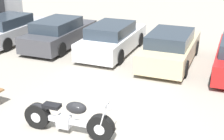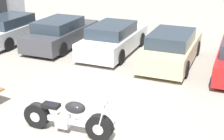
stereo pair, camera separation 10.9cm
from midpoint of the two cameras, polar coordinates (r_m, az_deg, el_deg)
ground_plane at (r=8.16m, az=-4.72°, el=-10.55°), size 60.00×60.00×0.00m
motorcycle at (r=7.81m, az=-7.96°, el=-8.66°), size 2.39×0.62×1.05m
parked_car_silver at (r=16.04m, az=-17.65°, el=7.13°), size 1.79×4.37×1.32m
parked_car_dark_grey at (r=14.74m, az=-9.05°, el=6.68°), size 1.79×4.37×1.32m
parked_car_white at (r=13.62m, az=0.57°, el=5.72°), size 1.79×4.37×1.32m
parked_car_champagne at (r=12.57m, az=11.11°, el=3.97°), size 1.79×4.37×1.32m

